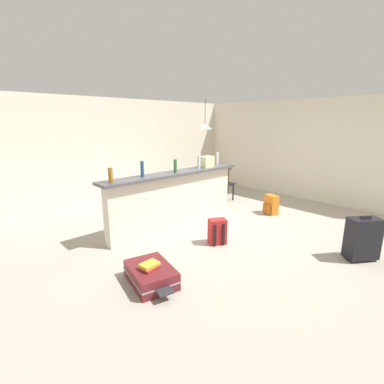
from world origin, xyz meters
The scene contains 19 objects.
ground_plane centered at (0.00, 0.00, -0.03)m, with size 13.00×13.00×0.05m, color #ADA393.
wall_back centered at (0.00, 3.05, 1.25)m, with size 6.60×0.10×2.50m, color silver.
wall_right centered at (3.05, 0.30, 1.25)m, with size 0.10×6.00×2.50m, color silver.
partition_half_wall centered at (-0.68, 0.59, 0.50)m, with size 2.80×0.20×1.01m, color silver.
bar_countertop centered at (-0.68, 0.59, 1.03)m, with size 2.96×0.40×0.05m, color #4C4C51.
bottle_amber centered at (-1.97, 0.54, 1.17)m, with size 0.07×0.07×0.23m, color #9E661E.
bottle_blue centered at (-1.35, 0.63, 1.19)m, with size 0.06×0.06×0.26m, color #284C89.
bottle_green centered at (-0.71, 0.54, 1.18)m, with size 0.06×0.06×0.24m, color #2D6B38.
bottle_clear centered at (-0.09, 0.56, 1.19)m, with size 0.07×0.07×0.26m, color silver.
bottle_white centered at (0.57, 0.67, 1.19)m, with size 0.06×0.06×0.27m, color silver.
grocery_bag centered at (0.16, 0.58, 1.17)m, with size 0.26×0.18×0.22m, color beige.
dining_table centered at (1.41, 1.79, 0.65)m, with size 1.10×0.80×0.74m.
dining_chair_near_partition centered at (1.37, 1.21, 0.52)m, with size 0.46×0.46×0.93m.
pendant_lamp centered at (1.33, 1.79, 1.83)m, with size 0.34×0.34×0.78m.
suitcase_flat_maroon centered at (-2.15, -0.70, 0.11)m, with size 0.63×0.88×0.22m.
backpack_orange centered at (1.31, -0.26, 0.20)m, with size 0.30×0.32×0.42m.
backpack_red centered at (-0.68, -0.48, 0.20)m, with size 0.33×0.32×0.42m.
suitcase_upright_black centered at (0.43, -2.28, 0.33)m, with size 0.50×0.45×0.67m.
book_stack centered at (-2.19, -0.73, 0.26)m, with size 0.25×0.20×0.07m.
Camera 1 is at (-3.92, -3.33, 1.96)m, focal length 26.24 mm.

